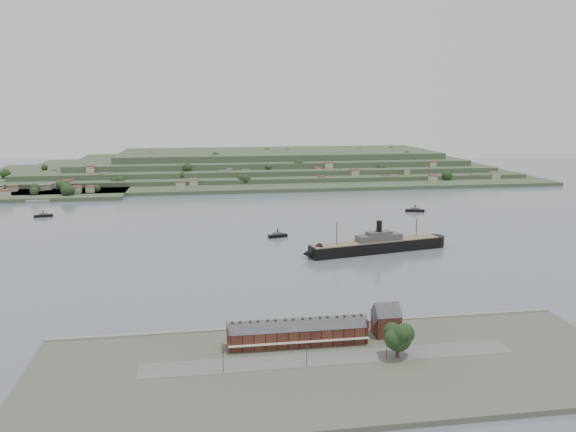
{
  "coord_description": "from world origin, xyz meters",
  "views": [
    {
      "loc": [
        -45.86,
        -372.03,
        94.88
      ],
      "look_at": [
        17.2,
        30.0,
        14.04
      ],
      "focal_mm": 35.0,
      "sensor_mm": 36.0,
      "label": 1
    }
  ],
  "objects": [
    {
      "name": "fig_tree",
      "position": [
        25.19,
        -185.63,
        10.47
      ],
      "size": [
        12.43,
        10.76,
        13.87
      ],
      "color": "#3F2B1D",
      "rests_on": "ground"
    },
    {
      "name": "steamship",
      "position": [
        63.81,
        -29.63,
        4.6
      ],
      "size": [
        102.95,
        31.75,
        24.91
      ],
      "color": "black",
      "rests_on": "ground"
    },
    {
      "name": "far_peninsula",
      "position": [
        27.91,
        393.1,
        11.88
      ],
      "size": [
        760.0,
        309.0,
        30.0
      ],
      "color": "#384930",
      "rests_on": "ground"
    },
    {
      "name": "gabled_building",
      "position": [
        27.5,
        -164.0,
        8.19
      ],
      "size": [
        10.4,
        10.18,
        14.09
      ],
      "color": "#441D18",
      "rests_on": "ground"
    },
    {
      "name": "terrace_row",
      "position": [
        -10.0,
        -168.02,
        6.84
      ],
      "size": [
        55.6,
        9.8,
        11.07
      ],
      "color": "#441D18",
      "rests_on": "ground"
    },
    {
      "name": "near_shore",
      "position": [
        0.0,
        -186.75,
        1.01
      ],
      "size": [
        220.0,
        80.0,
        2.6
      ],
      "color": "#4C5142",
      "rests_on": "ground"
    },
    {
      "name": "tugboat",
      "position": [
        8.37,
        21.84,
        1.56
      ],
      "size": [
        14.66,
        6.88,
        6.38
      ],
      "color": "black",
      "rests_on": "ground"
    },
    {
      "name": "ground",
      "position": [
        0.0,
        0.0,
        0.0
      ],
      "size": [
        1400.0,
        1400.0,
        0.0
      ],
      "primitive_type": "plane",
      "color": "slate",
      "rests_on": "ground"
    },
    {
      "name": "ferry_west",
      "position": [
        -180.78,
        128.35,
        1.4
      ],
      "size": [
        16.03,
        7.83,
        5.79
      ],
      "color": "black",
      "rests_on": "ground"
    },
    {
      "name": "ferry_east",
      "position": [
        144.37,
        101.36,
        1.52
      ],
      "size": [
        17.52,
        9.05,
        6.33
      ],
      "color": "black",
      "rests_on": "ground"
    }
  ]
}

